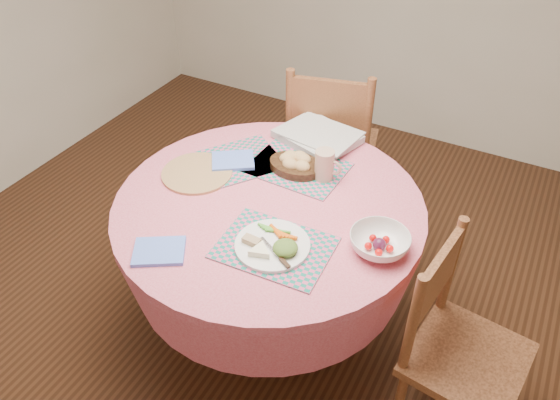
{
  "coord_description": "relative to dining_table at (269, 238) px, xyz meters",
  "views": [
    {
      "loc": [
        0.83,
        -1.46,
        2.11
      ],
      "look_at": [
        0.05,
        0.0,
        0.78
      ],
      "focal_mm": 35.0,
      "sensor_mm": 36.0,
      "label": 1
    }
  ],
  "objects": [
    {
      "name": "chair_right",
      "position": [
        0.82,
        -0.09,
        -0.09
      ],
      "size": [
        0.44,
        0.46,
        0.89
      ],
      "rotation": [
        0.0,
        0.0,
        1.44
      ],
      "color": "brown",
      "rests_on": "ground"
    },
    {
      "name": "latte_mug",
      "position": [
        0.13,
        0.24,
        0.27
      ],
      "size": [
        0.12,
        0.08,
        0.13
      ],
      "color": "tan",
      "rests_on": "placemat_back"
    },
    {
      "name": "napkin_far",
      "position": [
        -0.27,
        0.16,
        0.21
      ],
      "size": [
        0.23,
        0.22,
        0.01
      ],
      "primitive_type": "cube",
      "rotation": [
        0.0,
        0.0,
        0.59
      ],
      "color": "#5B7EEC",
      "rests_on": "placemat_left"
    },
    {
      "name": "wicker_trivet",
      "position": [
        -0.36,
        0.02,
        0.2
      ],
      "size": [
        0.3,
        0.3,
        0.01
      ],
      "primitive_type": "cylinder",
      "color": "olive",
      "rests_on": "dining_table"
    },
    {
      "name": "dinner_plate",
      "position": [
        0.15,
        -0.23,
        0.22
      ],
      "size": [
        0.27,
        0.27,
        0.05
      ],
      "rotation": [
        0.0,
        0.0,
        -0.05
      ],
      "color": "white",
      "rests_on": "placemat_front"
    },
    {
      "name": "fruit_bowl",
      "position": [
        0.48,
        -0.05,
        0.23
      ],
      "size": [
        0.22,
        0.22,
        0.07
      ],
      "rotation": [
        0.0,
        0.0,
        -0.02
      ],
      "color": "white",
      "rests_on": "dining_table"
    },
    {
      "name": "newspaper_stack",
      "position": [
        -0.02,
        0.5,
        0.22
      ],
      "size": [
        0.41,
        0.36,
        0.04
      ],
      "rotation": [
        0.0,
        0.0,
        -0.3
      ],
      "color": "silver",
      "rests_on": "dining_table"
    },
    {
      "name": "napkin_near",
      "position": [
        -0.2,
        -0.43,
        0.2
      ],
      "size": [
        0.23,
        0.21,
        0.01
      ],
      "primitive_type": "cube",
      "rotation": [
        0.0,
        0.0,
        0.55
      ],
      "color": "#5B7EEC",
      "rests_on": "dining_table"
    },
    {
      "name": "placemat_back",
      "position": [
        -0.0,
        0.26,
        0.2
      ],
      "size": [
        0.41,
        0.31,
        0.01
      ],
      "primitive_type": "cube",
      "rotation": [
        0.0,
        0.0,
        -0.04
      ],
      "color": "#157867",
      "rests_on": "dining_table"
    },
    {
      "name": "dining_table",
      "position": [
        0.0,
        0.0,
        0.0
      ],
      "size": [
        1.24,
        1.24,
        0.75
      ],
      "color": "#E16982",
      "rests_on": "ground"
    },
    {
      "name": "placemat_front",
      "position": [
        0.15,
        -0.22,
        0.2
      ],
      "size": [
        0.41,
        0.32,
        0.01
      ],
      "primitive_type": "cube",
      "rotation": [
        0.0,
        0.0,
        0.05
      ],
      "color": "#157867",
      "rests_on": "dining_table"
    },
    {
      "name": "ground",
      "position": [
        0.0,
        0.0,
        -0.56
      ],
      "size": [
        4.0,
        4.0,
        0.0
      ],
      "primitive_type": "plane",
      "color": "#331C0F",
      "rests_on": "ground"
    },
    {
      "name": "placemat_left",
      "position": [
        -0.27,
        0.17,
        0.2
      ],
      "size": [
        0.48,
        0.5,
        0.01
      ],
      "primitive_type": "cube",
      "rotation": [
        0.0,
        0.0,
        0.96
      ],
      "color": "#157867",
      "rests_on": "dining_table"
    },
    {
      "name": "chair_back",
      "position": [
        -0.09,
        0.82,
        -0.03
      ],
      "size": [
        0.56,
        0.54,
        1.0
      ],
      "rotation": [
        0.0,
        0.0,
        3.39
      ],
      "color": "brown",
      "rests_on": "ground"
    },
    {
      "name": "bread_bowl",
      "position": [
        -0.01,
        0.25,
        0.23
      ],
      "size": [
        0.23,
        0.23,
        0.08
      ],
      "color": "black",
      "rests_on": "placemat_back"
    }
  ]
}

